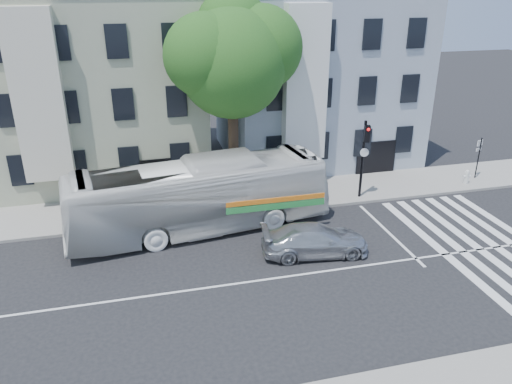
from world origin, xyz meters
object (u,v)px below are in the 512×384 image
object	(u,v)px
bus	(199,196)
fire_hydrant	(467,176)
sedan	(315,240)
traffic_signal	(364,150)

from	to	relation	value
bus	fire_hydrant	distance (m)	16.46
bus	sedan	distance (m)	6.03
traffic_signal	fire_hydrant	world-z (taller)	traffic_signal
bus	traffic_signal	world-z (taller)	traffic_signal
sedan	bus	bearing A→B (deg)	58.16
fire_hydrant	traffic_signal	bearing A→B (deg)	-177.04
sedan	fire_hydrant	xyz separation A→B (m)	(11.66, 5.43, -0.11)
fire_hydrant	sedan	bearing A→B (deg)	-155.05
sedan	traffic_signal	world-z (taller)	traffic_signal
traffic_signal	sedan	bearing A→B (deg)	-119.86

